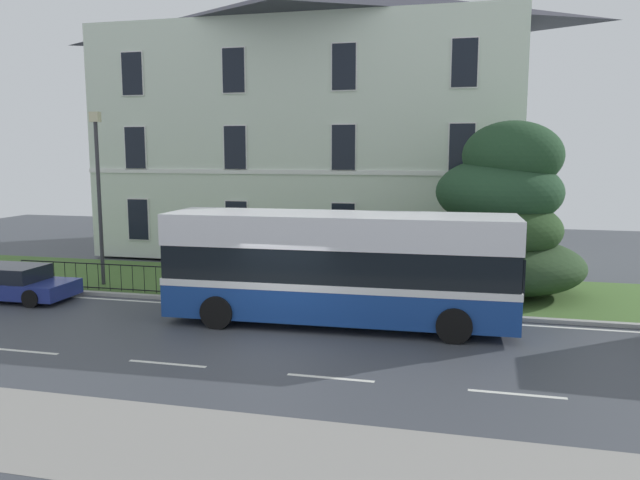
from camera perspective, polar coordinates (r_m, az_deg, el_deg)
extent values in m
cube|color=#3E434A|center=(16.17, -4.67, -10.02)|extent=(60.00, 56.00, 0.06)
cube|color=silver|center=(19.51, -1.32, -6.69)|extent=(54.00, 0.14, 0.01)
cube|color=silver|center=(17.48, -25.95, -9.31)|extent=(2.00, 0.12, 0.01)
cube|color=silver|center=(15.33, -14.08, -11.14)|extent=(2.00, 0.12, 0.01)
cube|color=silver|center=(14.02, 0.97, -12.75)|extent=(2.00, 0.12, 0.01)
cube|color=silver|center=(13.78, 17.92, -13.54)|extent=(2.00, 0.12, 0.01)
cube|color=#9E9E99|center=(19.94, -0.97, -6.20)|extent=(57.00, 0.24, 0.12)
cube|color=#45682E|center=(22.78, 0.92, -4.38)|extent=(57.00, 5.77, 0.12)
cube|color=gray|center=(11.44, -13.69, -18.02)|extent=(57.00, 3.00, 0.01)
cube|color=silver|center=(31.30, -0.40, 9.02)|extent=(19.41, 9.84, 10.70)
pyramid|color=#373842|center=(32.07, -0.41, 20.79)|extent=(19.79, 10.03, 2.38)
cube|color=white|center=(26.53, -2.97, 6.36)|extent=(19.41, 0.06, 0.20)
cube|color=#2D333D|center=(26.78, -2.93, 0.02)|extent=(1.10, 0.06, 2.20)
cube|color=white|center=(29.57, -16.61, 1.85)|extent=(1.10, 0.04, 1.97)
cube|color=black|center=(29.55, -16.63, 1.85)|extent=(1.00, 0.03, 1.87)
cube|color=white|center=(27.47, -7.81, 1.66)|extent=(1.10, 0.04, 1.97)
cube|color=black|center=(27.45, -7.82, 1.66)|extent=(1.00, 0.03, 1.87)
cube|color=white|center=(26.11, 2.17, 1.39)|extent=(1.10, 0.04, 1.97)
cube|color=black|center=(26.09, 2.16, 1.39)|extent=(1.00, 0.03, 1.87)
cube|color=white|center=(25.62, 12.88, 1.06)|extent=(1.10, 0.04, 1.97)
cube|color=black|center=(25.60, 12.87, 1.06)|extent=(1.00, 0.03, 1.87)
cube|color=white|center=(29.41, -16.87, 8.24)|extent=(1.10, 0.04, 1.97)
cube|color=black|center=(29.39, -16.89, 8.24)|extent=(1.00, 0.03, 1.87)
cube|color=white|center=(27.30, -7.94, 8.55)|extent=(1.10, 0.04, 1.97)
cube|color=black|center=(27.28, -7.96, 8.55)|extent=(1.00, 0.03, 1.87)
cube|color=white|center=(25.93, 2.21, 8.64)|extent=(1.10, 0.04, 1.97)
cube|color=black|center=(25.91, 2.20, 8.64)|extent=(1.00, 0.03, 1.87)
cube|color=white|center=(25.43, 13.11, 8.45)|extent=(1.10, 0.04, 1.97)
cube|color=black|center=(25.41, 13.11, 8.45)|extent=(1.00, 0.03, 1.87)
cube|color=white|center=(29.62, -17.14, 14.62)|extent=(1.10, 0.04, 1.97)
cube|color=black|center=(29.60, -17.16, 14.63)|extent=(1.00, 0.03, 1.87)
cube|color=white|center=(27.52, -8.08, 15.42)|extent=(1.10, 0.04, 1.97)
cube|color=black|center=(27.50, -8.10, 15.42)|extent=(1.00, 0.03, 1.87)
cube|color=white|center=(26.17, 2.25, 15.87)|extent=(1.10, 0.04, 1.97)
cube|color=black|center=(26.15, 2.24, 15.88)|extent=(1.00, 0.03, 1.87)
cube|color=white|center=(25.67, 13.36, 15.81)|extent=(1.10, 0.04, 1.97)
cube|color=black|center=(25.65, 13.36, 15.82)|extent=(1.00, 0.03, 1.87)
cube|color=black|center=(20.79, -7.95, -2.83)|extent=(16.80, 0.04, 0.04)
cube|color=black|center=(20.97, -7.90, -5.17)|extent=(16.80, 0.04, 0.04)
cylinder|color=black|center=(25.15, -26.07, -2.78)|extent=(0.02, 0.02, 0.95)
cylinder|color=black|center=(24.87, -25.26, -2.85)|extent=(0.02, 0.02, 0.95)
cylinder|color=black|center=(24.59, -24.43, -2.91)|extent=(0.02, 0.02, 0.95)
cylinder|color=black|center=(24.31, -23.59, -2.98)|extent=(0.02, 0.02, 0.95)
cylinder|color=black|center=(24.04, -22.72, -3.05)|extent=(0.02, 0.02, 0.95)
cylinder|color=black|center=(23.78, -21.83, -3.12)|extent=(0.02, 0.02, 0.95)
cylinder|color=black|center=(23.52, -20.93, -3.19)|extent=(0.02, 0.02, 0.95)
cylinder|color=black|center=(23.27, -20.00, -3.26)|extent=(0.02, 0.02, 0.95)
cylinder|color=black|center=(23.03, -19.06, -3.34)|extent=(0.02, 0.02, 0.95)
cylinder|color=black|center=(22.79, -18.09, -3.41)|extent=(0.02, 0.02, 0.95)
cylinder|color=black|center=(22.56, -17.11, -3.48)|extent=(0.02, 0.02, 0.95)
cylinder|color=black|center=(22.33, -16.10, -3.56)|extent=(0.02, 0.02, 0.95)
cylinder|color=black|center=(22.11, -15.08, -3.63)|extent=(0.02, 0.02, 0.95)
cylinder|color=black|center=(21.90, -14.03, -3.70)|extent=(0.02, 0.02, 0.95)
cylinder|color=black|center=(21.70, -12.96, -3.78)|extent=(0.02, 0.02, 0.95)
cylinder|color=black|center=(21.50, -11.88, -3.85)|extent=(0.02, 0.02, 0.95)
cylinder|color=black|center=(21.32, -10.77, -3.93)|extent=(0.02, 0.02, 0.95)
cylinder|color=black|center=(21.14, -9.64, -4.00)|extent=(0.02, 0.02, 0.95)
cylinder|color=black|center=(20.97, -8.50, -4.08)|extent=(0.02, 0.02, 0.95)
cylinder|color=black|center=(20.80, -7.34, -4.15)|extent=(0.02, 0.02, 0.95)
cylinder|color=black|center=(20.65, -6.15, -4.22)|extent=(0.02, 0.02, 0.95)
cylinder|color=black|center=(20.50, -4.95, -4.29)|extent=(0.02, 0.02, 0.95)
cylinder|color=black|center=(20.37, -3.74, -4.36)|extent=(0.02, 0.02, 0.95)
cylinder|color=black|center=(20.24, -2.51, -4.43)|extent=(0.02, 0.02, 0.95)
cylinder|color=black|center=(20.12, -1.26, -4.50)|extent=(0.02, 0.02, 0.95)
cylinder|color=black|center=(20.01, 0.00, -4.57)|extent=(0.02, 0.02, 0.95)
cylinder|color=black|center=(19.92, 1.28, -4.64)|extent=(0.02, 0.02, 0.95)
cylinder|color=black|center=(19.83, 2.56, -4.70)|extent=(0.02, 0.02, 0.95)
cylinder|color=black|center=(19.75, 3.86, -4.76)|extent=(0.02, 0.02, 0.95)
cylinder|color=black|center=(19.68, 5.17, -4.82)|extent=(0.02, 0.02, 0.95)
cylinder|color=black|center=(19.62, 6.49, -4.88)|extent=(0.02, 0.02, 0.95)
cylinder|color=black|center=(19.58, 7.81, -4.94)|extent=(0.02, 0.02, 0.95)
cylinder|color=black|center=(19.54, 9.14, -4.99)|extent=(0.02, 0.02, 0.95)
cylinder|color=black|center=(19.51, 10.47, -5.04)|extent=(0.02, 0.02, 0.95)
cylinder|color=black|center=(19.50, 11.81, -5.09)|extent=(0.02, 0.02, 0.95)
cylinder|color=black|center=(19.49, 13.15, -5.14)|extent=(0.02, 0.02, 0.95)
cylinder|color=black|center=(19.50, 14.49, -5.18)|extent=(0.02, 0.02, 0.95)
cylinder|color=black|center=(19.51, 15.83, -5.22)|extent=(0.02, 0.02, 0.95)
cylinder|color=#423328|center=(22.59, 16.62, -2.90)|extent=(0.48, 0.48, 1.37)
ellipsoid|color=#284024|center=(22.50, 17.13, -2.26)|extent=(5.23, 5.23, 1.99)
ellipsoid|color=#274220|center=(22.25, 16.59, 0.98)|extent=(4.12, 4.12, 2.13)
ellipsoid|color=#214128|center=(22.42, 16.36, 4.32)|extent=(4.38, 4.38, 2.44)
ellipsoid|color=#1F3F24|center=(22.39, 17.54, 7.54)|extent=(3.43, 3.43, 2.40)
cube|color=navy|center=(17.96, 1.72, -5.38)|extent=(10.12, 2.71, 1.08)
cube|color=white|center=(17.85, 1.73, -3.82)|extent=(10.14, 2.73, 0.20)
cube|color=black|center=(17.74, 1.74, -2.08)|extent=(10.04, 2.66, 1.02)
cube|color=white|center=(17.59, 1.75, 1.01)|extent=(10.12, 2.71, 0.90)
cube|color=black|center=(17.60, 18.16, -2.74)|extent=(0.12, 2.03, 0.94)
cube|color=black|center=(17.45, 18.30, 0.39)|extent=(0.11, 1.74, 0.58)
cylinder|color=silver|center=(18.63, 17.72, -6.29)|extent=(0.05, 0.20, 0.20)
cylinder|color=silver|center=(17.14, 18.24, -7.57)|extent=(0.05, 0.20, 0.20)
cylinder|color=black|center=(18.90, 12.36, -5.89)|extent=(0.97, 0.33, 0.96)
cylinder|color=black|center=(16.66, 12.41, -7.80)|extent=(0.97, 0.33, 0.96)
cylinder|color=black|center=(19.94, -7.15, -5.02)|extent=(0.97, 0.33, 0.96)
cylinder|color=black|center=(17.83, -9.59, -6.66)|extent=(0.97, 0.33, 0.96)
cube|color=navy|center=(23.49, -26.66, -3.99)|extent=(4.14, 1.83, 0.51)
cube|color=black|center=(23.55, -27.21, -2.73)|extent=(2.49, 1.60, 0.51)
cylinder|color=black|center=(23.37, -22.81, -4.10)|extent=(0.60, 0.19, 0.60)
cylinder|color=black|center=(22.04, -25.40, -4.97)|extent=(0.60, 0.19, 0.60)
cylinder|color=black|center=(24.99, -27.75, -3.64)|extent=(0.60, 0.19, 0.60)
cylinder|color=#333338|center=(23.90, -19.90, 3.13)|extent=(0.14, 0.14, 5.99)
cube|color=beige|center=(23.86, -20.28, 10.74)|extent=(0.36, 0.24, 0.36)
cylinder|color=#23472D|center=(22.08, -9.22, -3.39)|extent=(0.48, 0.48, 1.01)
ellipsoid|color=black|center=(21.97, -9.26, -1.89)|extent=(0.49, 0.49, 0.17)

